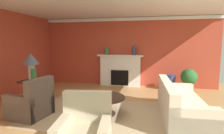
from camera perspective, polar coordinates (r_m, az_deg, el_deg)
ground_plane at (r=4.91m, az=-2.17°, el=-13.28°), size 8.51×8.51×0.00m
wall_fireplace at (r=7.56m, az=3.69°, el=4.69°), size 7.15×0.12×2.73m
wall_window at (r=6.55m, az=-30.97°, el=3.15°), size 0.12×6.54×2.73m
ceiling_panel at (r=4.98m, az=-1.40°, el=19.26°), size 7.15×6.54×0.06m
crown_moulding at (r=7.52m, az=3.68°, el=14.46°), size 7.15×0.08×0.12m
area_rug at (r=4.69m, az=-2.38°, el=-14.25°), size 3.60×2.30×0.01m
fireplace at (r=7.45m, az=2.54°, el=-1.31°), size 1.80×0.35×1.25m
sofa at (r=4.60m, az=20.23°, el=-11.28°), size 1.03×2.15×0.85m
armchair_near_window at (r=4.83m, az=-23.61°, el=-10.47°), size 0.90×0.90×0.95m
coffee_table at (r=4.58m, az=-2.41°, el=-10.42°), size 1.00×1.00×0.45m
side_table at (r=5.70m, az=-23.23°, el=-6.71°), size 0.56×0.56×0.70m
table_lamp at (r=5.56m, az=-23.67°, el=1.55°), size 0.44×0.44×0.75m
vase_mantel_right at (r=7.24m, az=6.82°, el=5.10°), size 0.13×0.13×0.36m
vase_on_side_table at (r=5.43m, az=-22.94°, el=-2.31°), size 0.14×0.14×0.34m
vase_mantel_left at (r=7.44m, az=-1.68°, el=4.87°), size 0.14×0.14×0.27m
vase_tall_corner at (r=7.13m, az=17.48°, el=-4.56°), size 0.35×0.35×0.58m
book_red_cover at (r=4.63m, az=-2.84°, el=-8.32°), size 0.23×0.18×0.06m
book_art_folio at (r=4.43m, az=-5.06°, el=-8.44°), size 0.25×0.25×0.04m
book_small_novel at (r=4.37m, az=-3.03°, el=-7.97°), size 0.25×0.24×0.06m
potted_plant at (r=7.00m, az=22.56°, el=-3.31°), size 0.56×0.56×0.83m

